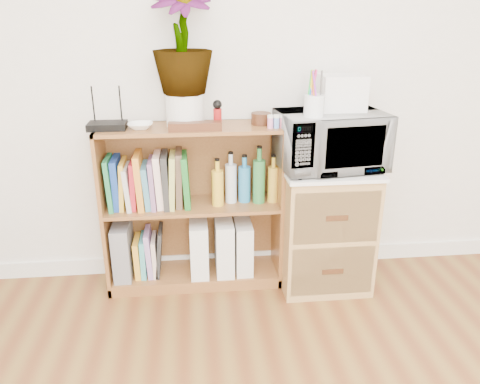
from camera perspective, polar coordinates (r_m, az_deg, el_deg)
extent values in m
cube|color=white|center=(3.02, 1.27, -8.07)|extent=(4.00, 0.02, 0.10)
cube|color=brown|center=(2.69, -5.71, -1.94)|extent=(1.00, 0.30, 0.95)
cube|color=#9E7542|center=(2.77, 10.14, -4.27)|extent=(0.50, 0.45, 0.70)
imported|color=silver|center=(2.58, 10.95, 6.19)|extent=(0.60, 0.44, 0.31)
cylinder|color=silver|center=(2.41, 8.99, 10.34)|extent=(0.10, 0.10, 0.11)
cube|color=white|center=(2.60, 12.26, 11.77)|extent=(0.23, 0.19, 0.19)
cube|color=black|center=(2.55, -15.87, 7.78)|extent=(0.20, 0.13, 0.04)
imported|color=white|center=(2.52, -12.04, 7.90)|extent=(0.13, 0.13, 0.03)
cylinder|color=white|center=(2.54, -6.73, 9.92)|extent=(0.20, 0.20, 0.17)
imported|color=#31732E|center=(2.50, -7.09, 18.03)|extent=(0.31, 0.31, 0.55)
cube|color=#3D1E10|center=(2.44, -5.50, 7.96)|extent=(0.27, 0.07, 0.04)
cylinder|color=maroon|center=(2.49, -2.75, 8.99)|extent=(0.04, 0.04, 0.10)
cylinder|color=#3A1B10|center=(2.57, 2.57, 8.94)|extent=(0.11, 0.11, 0.06)
cube|color=#CE728B|center=(2.48, 4.46, 8.41)|extent=(0.11, 0.04, 0.06)
cube|color=slate|center=(2.82, -14.05, -6.76)|extent=(0.10, 0.26, 0.33)
cube|color=silver|center=(2.78, -5.02, -6.60)|extent=(0.10, 0.26, 0.33)
cube|color=silver|center=(2.79, -1.95, -6.47)|extent=(0.10, 0.26, 0.32)
cube|color=silver|center=(2.80, 0.37, -6.54)|extent=(0.10, 0.24, 0.31)
cube|color=#217F46|center=(2.66, -15.51, 1.09)|extent=(0.03, 0.20, 0.29)
cube|color=navy|center=(2.66, -14.80, 1.04)|extent=(0.04, 0.20, 0.28)
cube|color=gold|center=(2.66, -14.08, 0.92)|extent=(0.04, 0.20, 0.27)
cube|color=#BBBAB4|center=(2.66, -13.44, 0.66)|extent=(0.04, 0.20, 0.24)
cube|color=red|center=(2.65, -12.80, 0.96)|extent=(0.04, 0.20, 0.27)
cube|color=orange|center=(2.64, -12.09, 1.44)|extent=(0.04, 0.20, 0.31)
cube|color=teal|center=(2.65, -11.25, 0.76)|extent=(0.05, 0.20, 0.24)
cube|color=slate|center=(2.64, -10.58, 1.13)|extent=(0.03, 0.20, 0.27)
cube|color=#FED6C6|center=(2.63, -9.85, 1.41)|extent=(0.05, 0.20, 0.30)
cube|color=#2B2B2B|center=(2.63, -9.02, 1.52)|extent=(0.04, 0.20, 0.31)
cube|color=#B7BC57|center=(2.63, -8.24, 1.48)|extent=(0.05, 0.20, 0.30)
cube|color=brown|center=(2.62, -7.45, 1.61)|extent=(0.04, 0.20, 0.31)
cube|color=#1D6C26|center=(2.62, -6.62, 1.48)|extent=(0.04, 0.20, 0.29)
cylinder|color=gold|center=(2.63, -2.79, 1.30)|extent=(0.07, 0.07, 0.26)
cylinder|color=silver|center=(2.63, -1.10, 1.62)|extent=(0.07, 0.07, 0.29)
cylinder|color=#277DB8|center=(2.64, 0.57, 1.47)|extent=(0.07, 0.07, 0.27)
cylinder|color=#2D7E3A|center=(2.64, 2.30, 2.09)|extent=(0.07, 0.07, 0.32)
cylinder|color=gold|center=(2.67, 4.01, 1.59)|extent=(0.06, 0.06, 0.27)
cube|color=gold|center=(2.84, -12.32, -7.64)|extent=(0.04, 0.19, 0.22)
cube|color=teal|center=(2.83, -11.63, -7.52)|extent=(0.03, 0.19, 0.23)
cube|color=#9A75AF|center=(2.82, -10.97, -7.15)|extent=(0.04, 0.19, 0.28)
cube|color=beige|center=(2.82, -10.30, -7.53)|extent=(0.03, 0.19, 0.23)
cube|color=#242424|center=(2.81, -9.79, -7.02)|extent=(0.05, 0.19, 0.29)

